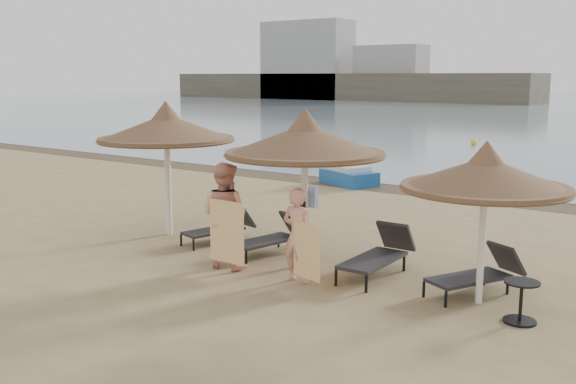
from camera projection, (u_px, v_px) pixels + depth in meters
name	position (u px, v px, depth m)	size (l,w,h in m)	color
ground	(276.00, 271.00, 12.11)	(160.00, 160.00, 0.00)	#9F8659
wet_sand_strip	(458.00, 196.00, 19.65)	(200.00, 1.60, 0.01)	#4E3D28
far_shore	(465.00, 81.00, 88.33)	(150.00, 54.80, 12.00)	brown
palapa_left	(166.00, 129.00, 14.48)	(3.11, 3.11, 3.09)	white
palapa_center	(305.00, 141.00, 12.04)	(3.07, 3.07, 3.04)	white
palapa_right	(485.00, 175.00, 10.04)	(2.67, 2.67, 2.65)	white
lounger_far_left	(222.00, 227.00, 14.22)	(0.96, 1.77, 0.75)	black
lounger_near_left	(274.00, 236.00, 13.29)	(0.93, 1.85, 0.79)	black
lounger_near_right	(380.00, 253.00, 11.86)	(0.67, 1.99, 0.89)	black
lounger_far_right	(480.00, 272.00, 10.82)	(1.34, 1.86, 0.80)	black
side_table	(521.00, 303.00, 9.54)	(0.53, 0.53, 0.64)	black
person_left	(224.00, 207.00, 12.18)	(1.09, 0.71, 2.36)	#E2977E
person_right	(298.00, 228.00, 11.30)	(0.91, 0.59, 1.99)	#E2977E
towel_left	(227.00, 232.00, 11.76)	(0.84, 0.04, 1.17)	orange
towel_right	(307.00, 251.00, 10.96)	(0.68, 0.21, 0.98)	orange
bag_patterned	(310.00, 197.00, 12.38)	(0.33, 0.13, 0.41)	white
bag_dark	(300.00, 210.00, 12.14)	(0.25, 0.13, 0.34)	black
pedal_boat	(348.00, 175.00, 21.69)	(2.22, 1.81, 0.90)	#1856A0
buoy_left	(474.00, 142.00, 34.08)	(0.33, 0.33, 0.33)	yellow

